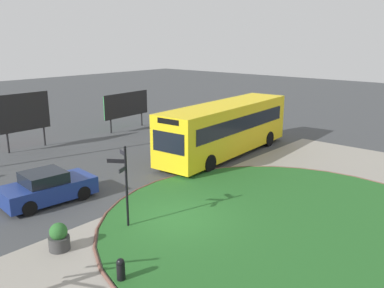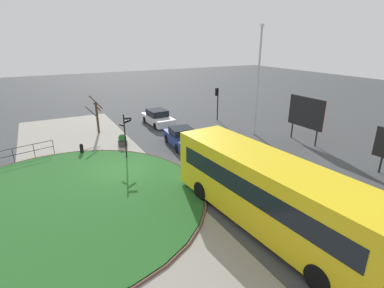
# 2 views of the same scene
# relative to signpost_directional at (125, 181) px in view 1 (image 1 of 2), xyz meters

# --- Properties ---
(ground) EXTENTS (120.00, 120.00, 0.00)m
(ground) POSITION_rel_signpost_directional_xyz_m (1.75, -1.00, -1.90)
(ground) COLOR #3D3F42
(sidewalk_paving) EXTENTS (32.00, 8.49, 0.02)m
(sidewalk_paving) POSITION_rel_signpost_directional_xyz_m (1.75, -2.76, -1.89)
(sidewalk_paving) COLOR gray
(sidewalk_paving) RESTS_ON ground
(grass_island) EXTENTS (14.49, 14.49, 0.10)m
(grass_island) POSITION_rel_signpost_directional_xyz_m (4.25, -4.55, -1.85)
(grass_island) COLOR #235B23
(grass_island) RESTS_ON ground
(grass_kerb_ring) EXTENTS (14.80, 14.80, 0.11)m
(grass_kerb_ring) POSITION_rel_signpost_directional_xyz_m (4.25, -4.55, -1.85)
(grass_kerb_ring) COLOR brown
(grass_kerb_ring) RESTS_ON ground
(signpost_directional) EXTENTS (0.66, 0.81, 3.27)m
(signpost_directional) POSITION_rel_signpost_directional_xyz_m (0.00, 0.00, 0.00)
(signpost_directional) COLOR black
(signpost_directional) RESTS_ON ground
(bollard_foreground) EXTENTS (0.26, 0.26, 0.79)m
(bollard_foreground) POSITION_rel_signpost_directional_xyz_m (-2.48, -2.69, -1.50)
(bollard_foreground) COLOR black
(bollard_foreground) RESTS_ON ground
(bus_yellow) EXTENTS (11.19, 3.33, 3.21)m
(bus_yellow) POSITION_rel_signpost_directional_xyz_m (10.78, 3.28, -0.18)
(bus_yellow) COLOR yellow
(bus_yellow) RESTS_ON ground
(car_near_lane) EXTENTS (4.15, 2.23, 1.43)m
(car_near_lane) POSITION_rel_signpost_directional_xyz_m (-0.62, 4.65, -1.24)
(car_near_lane) COLOR navy
(car_near_lane) RESTS_ON ground
(billboard_left) EXTENTS (4.67, 0.54, 2.95)m
(billboard_left) POSITION_rel_signpost_directional_xyz_m (11.50, 13.62, 0.05)
(billboard_left) COLOR black
(billboard_left) RESTS_ON ground
(billboard_right) EXTENTS (3.45, 0.16, 3.70)m
(billboard_right) POSITION_rel_signpost_directional_xyz_m (3.21, 13.86, 0.51)
(billboard_right) COLOR black
(billboard_right) RESTS_ON ground
(planter_near_signpost) EXTENTS (0.72, 0.72, 1.00)m
(planter_near_signpost) POSITION_rel_signpost_directional_xyz_m (-2.64, 0.42, -1.44)
(planter_near_signpost) COLOR #383838
(planter_near_signpost) RESTS_ON ground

